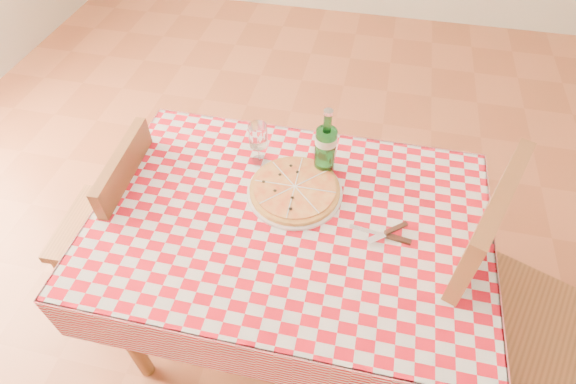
% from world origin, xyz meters
% --- Properties ---
extents(dining_table, '(1.20, 0.80, 0.75)m').
position_xyz_m(dining_table, '(0.00, 0.00, 0.66)').
color(dining_table, brown).
rests_on(dining_table, ground).
extents(tablecloth, '(1.30, 0.90, 0.01)m').
position_xyz_m(tablecloth, '(0.00, 0.00, 0.75)').
color(tablecloth, '#B20A18').
rests_on(tablecloth, dining_table).
extents(chair_near, '(0.60, 0.60, 1.03)m').
position_xyz_m(chair_near, '(0.70, -0.03, 0.59)').
color(chair_near, brown).
rests_on(chair_near, ground).
extents(chair_far, '(0.41, 0.41, 0.87)m').
position_xyz_m(chair_far, '(-0.71, 0.05, 0.50)').
color(chair_far, brown).
rests_on(chair_far, ground).
extents(pizza_plate, '(0.33, 0.33, 0.04)m').
position_xyz_m(pizza_plate, '(-0.01, 0.11, 0.78)').
color(pizza_plate, gold).
rests_on(pizza_plate, tablecloth).
extents(water_bottle, '(0.10, 0.10, 0.27)m').
position_xyz_m(water_bottle, '(0.07, 0.24, 0.89)').
color(water_bottle, '#1A6B26').
rests_on(water_bottle, tablecloth).
extents(wine_glass, '(0.07, 0.07, 0.17)m').
position_xyz_m(wine_glass, '(-0.17, 0.24, 0.84)').
color(wine_glass, silver).
rests_on(wine_glass, tablecloth).
extents(cutlery, '(0.26, 0.24, 0.02)m').
position_xyz_m(cutlery, '(0.31, -0.01, 0.77)').
color(cutlery, silver).
rests_on(cutlery, tablecloth).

